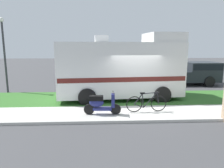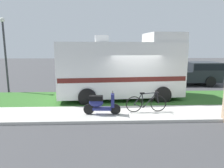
{
  "view_description": "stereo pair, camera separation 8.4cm",
  "coord_description": "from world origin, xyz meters",
  "px_view_note": "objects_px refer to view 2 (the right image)",
  "views": [
    {
      "loc": [
        -1.73,
        -9.82,
        2.97
      ],
      "look_at": [
        -1.23,
        0.3,
        1.1
      ],
      "focal_mm": 33.54,
      "sensor_mm": 36.0,
      "label": 1
    },
    {
      "loc": [
        -1.65,
        -9.83,
        2.97
      ],
      "look_at": [
        -1.23,
        0.3,
        1.1
      ],
      "focal_mm": 33.54,
      "sensor_mm": 36.0,
      "label": 2
    }
  ],
  "objects_px": {
    "scooter": "(101,104)",
    "bicycle": "(146,103)",
    "motorhome_rv": "(122,68)",
    "street_lamp_post": "(5,48)",
    "pickup_truck_near": "(191,73)"
  },
  "relations": [
    {
      "from": "pickup_truck_near",
      "to": "motorhome_rv",
      "type": "bearing_deg",
      "value": -143.55
    },
    {
      "from": "motorhome_rv",
      "to": "street_lamp_post",
      "type": "relative_size",
      "value": 1.46
    },
    {
      "from": "scooter",
      "to": "bicycle",
      "type": "relative_size",
      "value": 0.87
    },
    {
      "from": "scooter",
      "to": "pickup_truck_near",
      "type": "bearing_deg",
      "value": 46.5
    },
    {
      "from": "pickup_truck_near",
      "to": "bicycle",
      "type": "bearing_deg",
      "value": -124.94
    },
    {
      "from": "motorhome_rv",
      "to": "scooter",
      "type": "distance_m",
      "value": 3.41
    },
    {
      "from": "bicycle",
      "to": "street_lamp_post",
      "type": "relative_size",
      "value": 0.39
    },
    {
      "from": "pickup_truck_near",
      "to": "street_lamp_post",
      "type": "bearing_deg",
      "value": -170.18
    },
    {
      "from": "bicycle",
      "to": "pickup_truck_near",
      "type": "relative_size",
      "value": 0.35
    },
    {
      "from": "street_lamp_post",
      "to": "motorhome_rv",
      "type": "bearing_deg",
      "value": -15.61
    },
    {
      "from": "scooter",
      "to": "street_lamp_post",
      "type": "bearing_deg",
      "value": 140.21
    },
    {
      "from": "motorhome_rv",
      "to": "pickup_truck_near",
      "type": "height_order",
      "value": "motorhome_rv"
    },
    {
      "from": "bicycle",
      "to": "street_lamp_post",
      "type": "xyz_separation_m",
      "value": [
        -7.96,
        4.73,
        2.28
      ]
    },
    {
      "from": "pickup_truck_near",
      "to": "street_lamp_post",
      "type": "distance_m",
      "value": 13.14
    },
    {
      "from": "scooter",
      "to": "bicycle",
      "type": "height_order",
      "value": "scooter"
    }
  ]
}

